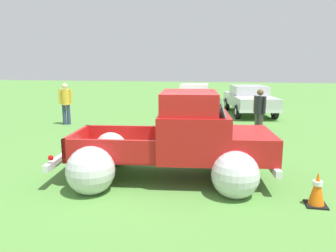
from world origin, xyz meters
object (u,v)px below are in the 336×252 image
show_car_1 (249,99)px  spectator_0 (66,101)px  show_car_0 (194,96)px  lane_cone_1 (96,137)px  vintage_pickup_truck (181,145)px  lane_cone_0 (317,189)px  spectator_1 (259,110)px

show_car_1 → spectator_0: spectator_0 is taller
show_car_0 → lane_cone_1: 8.69m
lane_cone_1 → show_car_0: bearing=76.0°
vintage_pickup_truck → show_car_0: bearing=88.1°
spectator_0 → show_car_0: bearing=112.5°
show_car_1 → lane_cone_1: show_car_1 is taller
show_car_0 → lane_cone_0: 12.05m
spectator_0 → show_car_1: bearing=95.5°
spectator_0 → spectator_1: size_ratio=1.03×
lane_cone_1 → vintage_pickup_truck: bearing=-36.8°
spectator_1 → lane_cone_1: (-4.96, -2.28, -0.64)m
show_car_0 → lane_cone_0: show_car_0 is taller
spectator_1 → lane_cone_0: 5.47m
show_car_0 → show_car_1: size_ratio=0.98×
lane_cone_0 → lane_cone_1: same height
lane_cone_0 → spectator_1: bearing=95.6°
lane_cone_0 → lane_cone_1: size_ratio=1.00×
show_car_1 → lane_cone_0: (0.53, -10.82, -0.47)m
vintage_pickup_truck → lane_cone_1: vintage_pickup_truck is taller
vintage_pickup_truck → show_car_0: 10.63m
show_car_1 → spectator_1: bearing=-10.0°
spectator_1 → show_car_1: bearing=-131.2°
spectator_0 → spectator_1: spectator_0 is taller
show_car_0 → lane_cone_1: bearing=-16.9°
lane_cone_1 → lane_cone_0: bearing=-29.7°
vintage_pickup_truck → show_car_1: size_ratio=1.00×
lane_cone_0 → lane_cone_1: 6.32m
show_car_1 → spectator_1: (0.00, -5.41, 0.17)m
vintage_pickup_truck → spectator_0: 7.88m
spectator_0 → lane_cone_1: (2.74, -3.30, -0.67)m
vintage_pickup_truck → show_car_1: bearing=72.0°
spectator_0 → spectator_1: bearing=58.3°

